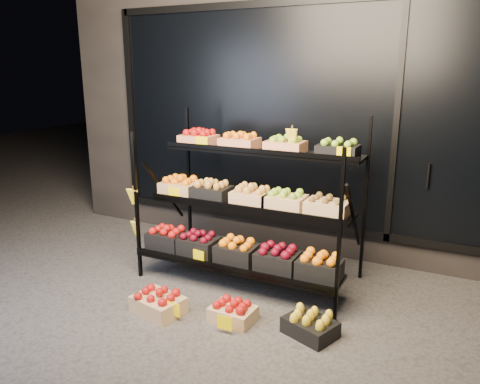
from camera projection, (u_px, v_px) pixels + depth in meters
The scene contains 8 objects.
ground at pixel (219, 305), 4.26m from camera, with size 24.00×24.00×0.00m, color #514F4C.
building at pixel (314, 95), 6.05m from camera, with size 6.00×2.08×3.50m.
display_rack at pixel (246, 205), 4.58m from camera, with size 2.18×1.02×1.66m.
tag_floor_a at pixel (174, 314), 3.99m from camera, with size 0.13×0.01×0.12m, color #FFDF00.
tag_floor_b at pixel (225, 327), 3.78m from camera, with size 0.13×0.01×0.12m, color #FFDF00.
floor_crate_left at pixel (158, 302), 4.11m from camera, with size 0.48×0.40×0.21m.
floor_crate_midright at pixel (233, 311), 3.97m from camera, with size 0.38×0.29×0.19m.
floor_crate_right at pixel (310, 325), 3.76m from camera, with size 0.47×0.41×0.20m.
Camera 1 is at (1.88, -3.37, 2.09)m, focal length 35.00 mm.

